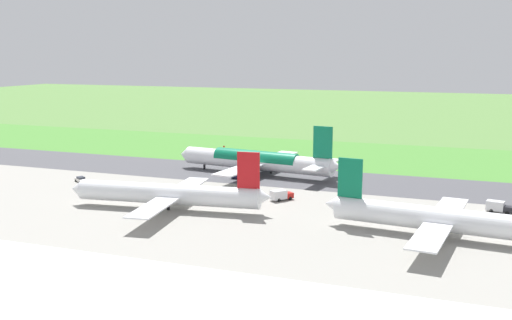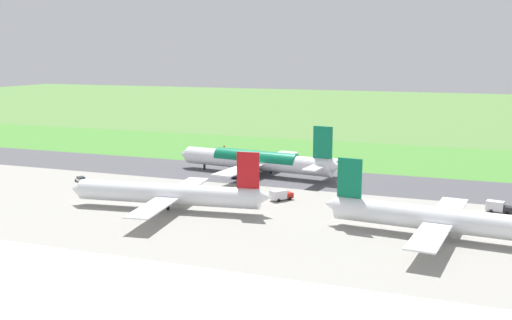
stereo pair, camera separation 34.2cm
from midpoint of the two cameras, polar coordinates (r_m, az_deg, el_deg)
ground_plane at (r=182.35m, az=-2.20°, el=-1.24°), size 800.00×800.00×0.00m
runway_asphalt at (r=182.35m, az=-2.20°, el=-1.23°), size 600.00×28.11×0.06m
apron_concrete at (r=141.08m, az=-9.68°, el=-4.79°), size 440.00×110.00×0.05m
grass_verge_foreground at (r=214.29m, az=1.41°, el=0.50°), size 600.00×80.00×0.04m
airliner_main at (r=178.58m, az=0.16°, el=-0.06°), size 54.11×44.41×15.88m
airliner_parked_near at (r=123.63m, az=17.41°, el=-5.38°), size 49.95×40.94×14.57m
airliner_parked_mid at (r=140.61m, az=-8.20°, el=-3.17°), size 49.20×40.38×14.37m
service_truck_baggage at (r=148.19m, az=22.04°, el=-4.13°), size 6.14×3.41×2.65m
service_car_followme at (r=176.37m, az=-16.23°, el=-1.76°), size 4.55×3.61×1.62m
service_truck_fuel at (r=148.67m, az=2.42°, el=-3.33°), size 5.32×5.97×2.65m
no_stopping_sign at (r=217.95m, az=-2.99°, el=1.08°), size 0.60×0.10×2.76m
traffic_cone_orange at (r=226.34m, az=-3.89°, el=1.06°), size 0.40×0.40×0.55m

